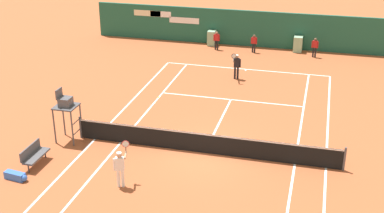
{
  "coord_description": "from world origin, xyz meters",
  "views": [
    {
      "loc": [
        4.61,
        -19.74,
        11.03
      ],
      "look_at": [
        -1.39,
        3.12,
        0.8
      ],
      "focal_mm": 48.08,
      "sensor_mm": 36.0,
      "label": 1
    }
  ],
  "objects": [
    {
      "name": "tennis_net",
      "position": [
        0.0,
        0.0,
        0.51
      ],
      "size": [
        12.1,
        0.1,
        1.07
      ],
      "color": "#4C4C51",
      "rests_on": "ground_plane"
    },
    {
      "name": "ground_plane",
      "position": [
        -0.0,
        0.58,
        0.0
      ],
      "size": [
        80.0,
        80.0,
        0.01
      ],
      "color": "#A8512D"
    },
    {
      "name": "player_on_baseline",
      "position": [
        -0.32,
        9.76,
        0.94
      ],
      "size": [
        0.5,
        0.74,
        1.78
      ],
      "rotation": [
        0.0,
        0.0,
        3.37
      ],
      "color": "black",
      "rests_on": "ground_plane"
    },
    {
      "name": "ball_kid_centre_post",
      "position": [
        4.15,
        15.44,
        0.79
      ],
      "size": [
        0.46,
        0.2,
        1.38
      ],
      "rotation": [
        0.0,
        0.0,
        3.05
      ],
      "color": "black",
      "rests_on": "ground_plane"
    },
    {
      "name": "sponsor_back_wall",
      "position": [
        -0.02,
        16.97,
        1.28
      ],
      "size": [
        25.0,
        1.02,
        2.64
      ],
      "color": "#1E5642",
      "rests_on": "ground_plane"
    },
    {
      "name": "player_near_side",
      "position": [
        -2.55,
        -3.53,
        0.93
      ],
      "size": [
        0.49,
        0.76,
        1.78
      ],
      "rotation": [
        0.0,
        0.0,
        0.29
      ],
      "color": "white",
      "rests_on": "ground_plane"
    },
    {
      "name": "tennis_ball_near_service_line",
      "position": [
        -4.0,
        5.62,
        0.03
      ],
      "size": [
        0.07,
        0.07,
        0.07
      ],
      "primitive_type": "sphere",
      "color": "#CCE033",
      "rests_on": "ground_plane"
    },
    {
      "name": "equipment_bag",
      "position": [
        -6.83,
        -4.15,
        0.16
      ],
      "size": [
        1.04,
        0.41,
        0.32
      ],
      "color": "blue",
      "rests_on": "ground_plane"
    },
    {
      "name": "umpire_chair",
      "position": [
        -6.44,
        -0.39,
        1.74
      ],
      "size": [
        1.0,
        1.0,
        2.55
      ],
      "rotation": [
        0.0,
        0.0,
        -1.57
      ],
      "color": "#47474C",
      "rests_on": "ground_plane"
    },
    {
      "name": "ball_kid_left_post",
      "position": [
        -2.79,
        15.44,
        0.78
      ],
      "size": [
        0.45,
        0.21,
        1.35
      ],
      "rotation": [
        0.0,
        0.0,
        3.27
      ],
      "color": "black",
      "rests_on": "ground_plane"
    },
    {
      "name": "ball_kid_right_post",
      "position": [
        -0.07,
        15.44,
        0.76
      ],
      "size": [
        0.44,
        0.18,
        1.31
      ],
      "rotation": [
        0.0,
        0.0,
        3.1
      ],
      "color": "black",
      "rests_on": "ground_plane"
    },
    {
      "name": "player_bench",
      "position": [
        -6.77,
        -2.85,
        0.51
      ],
      "size": [
        0.54,
        1.52,
        0.88
      ],
      "rotation": [
        0.0,
        0.0,
        -1.57
      ],
      "color": "#38383D",
      "rests_on": "ground_plane"
    }
  ]
}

